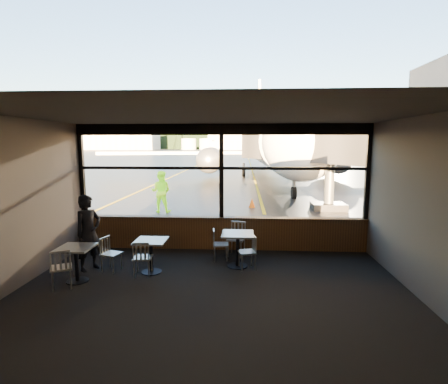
# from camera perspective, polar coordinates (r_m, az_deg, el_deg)

# --- Properties ---
(ground_plane) EXTENTS (520.00, 520.00, 0.00)m
(ground_plane) POSITION_cam_1_polar(r_m,az_deg,el_deg) (129.61, 3.10, 6.49)
(ground_plane) COLOR black
(ground_plane) RESTS_ON ground
(carpet_floor) EXTENTS (8.00, 6.00, 0.01)m
(carpet_floor) POSITION_cam_1_polar(r_m,az_deg,el_deg) (7.23, -2.03, -16.20)
(carpet_floor) COLOR black
(carpet_floor) RESTS_ON ground
(ceiling) EXTENTS (8.00, 6.00, 0.04)m
(ceiling) POSITION_cam_1_polar(r_m,az_deg,el_deg) (6.63, -2.17, 12.54)
(ceiling) COLOR #38332D
(ceiling) RESTS_ON ground
(wall_left) EXTENTS (0.04, 6.00, 3.50)m
(wall_left) POSITION_cam_1_polar(r_m,az_deg,el_deg) (8.13, -31.43, -1.85)
(wall_left) COLOR #4F463F
(wall_left) RESTS_ON ground
(wall_right) EXTENTS (0.04, 6.00, 3.50)m
(wall_right) POSITION_cam_1_polar(r_m,az_deg,el_deg) (7.49, 30.07, -2.50)
(wall_right) COLOR #4F463F
(wall_right) RESTS_ON ground
(wall_back) EXTENTS (8.00, 0.04, 3.50)m
(wall_back) POSITION_cam_1_polar(r_m,az_deg,el_deg) (3.83, -6.43, -10.56)
(wall_back) COLOR #4F463F
(wall_back) RESTS_ON ground
(window_sill) EXTENTS (8.00, 0.28, 0.90)m
(window_sill) POSITION_cam_1_polar(r_m,az_deg,el_deg) (9.92, -0.41, -6.81)
(window_sill) COLOR #553319
(window_sill) RESTS_ON ground
(window_header) EXTENTS (8.00, 0.18, 0.30)m
(window_header) POSITION_cam_1_polar(r_m,az_deg,el_deg) (9.61, -0.42, 10.18)
(window_header) COLOR black
(window_header) RESTS_ON ground
(mullion_left) EXTENTS (0.12, 0.12, 2.60)m
(mullion_left) POSITION_cam_1_polar(r_m,az_deg,el_deg) (10.64, -22.19, 3.17)
(mullion_left) COLOR black
(mullion_left) RESTS_ON ground
(mullion_centre) EXTENTS (0.12, 0.12, 2.60)m
(mullion_centre) POSITION_cam_1_polar(r_m,az_deg,el_deg) (9.63, -0.42, 3.32)
(mullion_centre) COLOR black
(mullion_centre) RESTS_ON ground
(mullion_right) EXTENTS (0.12, 0.12, 2.60)m
(mullion_right) POSITION_cam_1_polar(r_m,az_deg,el_deg) (10.16, 22.43, 2.97)
(mullion_right) COLOR black
(mullion_right) RESTS_ON ground
(window_transom) EXTENTS (8.00, 0.10, 0.08)m
(window_transom) POSITION_cam_1_polar(r_m,az_deg,el_deg) (9.62, -0.42, 3.92)
(window_transom) COLOR black
(window_transom) RESTS_ON ground
(airliner) EXTENTS (32.16, 38.17, 11.38)m
(airliner) POSITION_cam_1_polar(r_m,az_deg,el_deg) (31.78, 7.76, 12.68)
(airliner) COLOR white
(airliner) RESTS_ON ground_plane
(jet_bridge) EXTENTS (9.01, 11.02, 4.81)m
(jet_bridge) POSITION_cam_1_polar(r_m,az_deg,el_deg) (15.38, 14.55, 5.51)
(jet_bridge) COLOR #2D2D30
(jet_bridge) RESTS_ON ground_plane
(cafe_table_near) EXTENTS (0.76, 0.76, 0.84)m
(cafe_table_near) POSITION_cam_1_polar(r_m,az_deg,el_deg) (8.55, 2.23, -9.44)
(cafe_table_near) COLOR #ABA69D
(cafe_table_near) RESTS_ON carpet_floor
(cafe_table_mid) EXTENTS (0.71, 0.71, 0.78)m
(cafe_table_mid) POSITION_cam_1_polar(r_m,az_deg,el_deg) (8.35, -11.79, -10.26)
(cafe_table_mid) COLOR #9A968E
(cafe_table_mid) RESTS_ON carpet_floor
(cafe_table_left) EXTENTS (0.71, 0.71, 0.78)m
(cafe_table_left) POSITION_cam_1_polar(r_m,az_deg,el_deg) (8.30, -22.93, -10.82)
(cafe_table_left) COLOR gray
(cafe_table_left) RESTS_ON carpet_floor
(chair_near_e) EXTENTS (0.54, 0.54, 0.81)m
(chair_near_e) POSITION_cam_1_polar(r_m,az_deg,el_deg) (8.42, 3.77, -9.82)
(chair_near_e) COLOR #B4B0A3
(chair_near_e) RESTS_ON carpet_floor
(chair_near_w) EXTENTS (0.49, 0.49, 0.81)m
(chair_near_w) POSITION_cam_1_polar(r_m,az_deg,el_deg) (9.03, -0.55, -8.60)
(chair_near_w) COLOR beige
(chair_near_w) RESTS_ON carpet_floor
(chair_near_n) EXTENTS (0.61, 0.61, 0.91)m
(chair_near_n) POSITION_cam_1_polar(r_m,az_deg,el_deg) (9.32, 2.02, -7.73)
(chair_near_n) COLOR beige
(chair_near_n) RESTS_ON carpet_floor
(chair_mid_s) EXTENTS (0.49, 0.49, 0.84)m
(chair_mid_s) POSITION_cam_1_polar(r_m,az_deg,el_deg) (8.19, -13.11, -10.44)
(chair_mid_s) COLOR #A9A498
(chair_mid_s) RESTS_ON carpet_floor
(chair_mid_w) EXTENTS (0.55, 0.55, 0.81)m
(chair_mid_w) POSITION_cam_1_polar(r_m,az_deg,el_deg) (8.69, -17.90, -9.64)
(chair_mid_w) COLOR #BCB8AA
(chair_mid_w) RESTS_ON carpet_floor
(chair_left_s) EXTENTS (0.63, 0.63, 0.86)m
(chair_left_s) POSITION_cam_1_polar(r_m,az_deg,el_deg) (8.07, -25.05, -11.19)
(chair_left_s) COLOR beige
(chair_left_s) RESTS_ON carpet_floor
(passenger) EXTENTS (0.70, 0.78, 1.80)m
(passenger) POSITION_cam_1_polar(r_m,az_deg,el_deg) (8.81, -21.26, -6.22)
(passenger) COLOR black
(passenger) RESTS_ON carpet_floor
(ground_crew) EXTENTS (0.92, 0.74, 1.81)m
(ground_crew) POSITION_cam_1_polar(r_m,az_deg,el_deg) (15.47, -10.25, 0.07)
(ground_crew) COLOR #BFF219
(ground_crew) RESTS_ON ground_plane
(cone_nose) EXTENTS (0.31, 0.31, 0.43)m
(cone_nose) POSITION_cam_1_polar(r_m,az_deg,el_deg) (16.49, 4.59, -1.78)
(cone_nose) COLOR orange
(cone_nose) RESTS_ON ground_plane
(hangar_left) EXTENTS (45.00, 18.00, 11.00)m
(hangar_left) POSITION_cam_1_polar(r_m,az_deg,el_deg) (202.32, -17.26, 8.18)
(hangar_left) COLOR silver
(hangar_left) RESTS_ON ground_plane
(hangar_mid) EXTENTS (38.00, 15.00, 10.00)m
(hangar_mid) POSITION_cam_1_polar(r_m,az_deg,el_deg) (194.59, 3.20, 8.40)
(hangar_mid) COLOR silver
(hangar_mid) RESTS_ON ground_plane
(hangar_right) EXTENTS (50.00, 20.00, 12.00)m
(hangar_right) POSITION_cam_1_polar(r_m,az_deg,el_deg) (196.77, 21.14, 8.18)
(hangar_right) COLOR silver
(hangar_right) RESTS_ON ground_plane
(fuel_tank_a) EXTENTS (8.00, 8.00, 6.00)m
(fuel_tank_a) POSITION_cam_1_polar(r_m,az_deg,el_deg) (194.01, -5.78, 7.78)
(fuel_tank_a) COLOR silver
(fuel_tank_a) RESTS_ON ground_plane
(fuel_tank_b) EXTENTS (8.00, 8.00, 6.00)m
(fuel_tank_b) POSITION_cam_1_polar(r_m,az_deg,el_deg) (192.69, -2.82, 7.81)
(fuel_tank_b) COLOR silver
(fuel_tank_b) RESTS_ON ground_plane
(fuel_tank_c) EXTENTS (8.00, 8.00, 6.00)m
(fuel_tank_c) POSITION_cam_1_polar(r_m,az_deg,el_deg) (191.87, 0.18, 7.82)
(fuel_tank_c) COLOR silver
(fuel_tank_c) RESTS_ON ground_plane
(treeline) EXTENTS (360.00, 3.00, 12.00)m
(treeline) POSITION_cam_1_polar(r_m,az_deg,el_deg) (219.60, 3.23, 8.59)
(treeline) COLOR black
(treeline) RESTS_ON ground_plane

